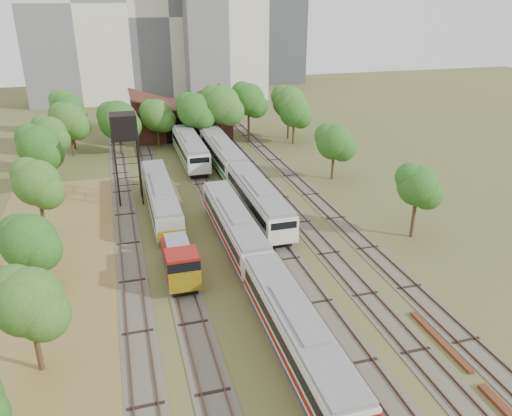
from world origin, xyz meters
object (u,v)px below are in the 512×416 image
object	(u,v)px
shunter_locomotive	(180,262)
water_tower	(124,128)
railcar_red_set	(259,270)
railcar_green_set	(223,155)

from	to	relation	value
shunter_locomotive	water_tower	xyz separation A→B (m)	(-3.09, 19.21, 7.10)
railcar_red_set	shunter_locomotive	world-z (taller)	railcar_red_set
railcar_red_set	railcar_green_set	bearing A→B (deg)	82.78
railcar_green_set	shunter_locomotive	xyz separation A→B (m)	(-10.00, -28.25, -0.35)
shunter_locomotive	water_tower	world-z (taller)	water_tower
railcar_red_set	railcar_green_set	xyz separation A→B (m)	(4.00, 31.58, 0.14)
railcar_green_set	water_tower	bearing A→B (deg)	-145.36
shunter_locomotive	railcar_green_set	bearing A→B (deg)	70.51
railcar_green_set	water_tower	size ratio (longest dim) A/B	5.03
railcar_green_set	shunter_locomotive	size ratio (longest dim) A/B	6.43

